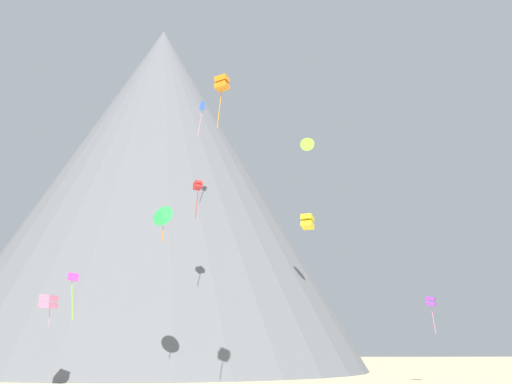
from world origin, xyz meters
TOP-DOWN VIEW (x-y plane):
  - rock_massif at (-15.07, 79.43)m, footprint 95.80×95.80m
  - kite_lime_high at (7.49, 52.43)m, footprint 1.93×0.91m
  - kite_orange_high at (-4.42, 27.06)m, footprint 1.54×1.51m
  - kite_green_mid at (-10.12, 36.64)m, footprint 2.45×1.93m
  - kite_magenta_low at (-16.88, 27.55)m, footprint 0.90×0.51m
  - kite_red_mid at (-6.74, 46.10)m, footprint 1.23×1.26m
  - kite_violet_low at (19.55, 42.77)m, footprint 1.37×1.34m
  - kite_blue_high at (-6.54, 53.71)m, footprint 0.96×0.55m
  - kite_black_mid at (-16.07, 58.76)m, footprint 1.45×1.37m
  - kite_yellow_mid at (2.73, 23.42)m, footprint 1.27×1.31m
  - kite_rainbow_low at (-12.70, 54.33)m, footprint 0.60×0.84m
  - kite_pink_low at (-21.56, 39.43)m, footprint 1.87×1.85m

SIDE VIEW (x-z plane):
  - kite_pink_low at x=-21.56m, z-range 6.79..9.98m
  - kite_violet_low at x=19.55m, z-range 6.69..10.84m
  - kite_magenta_low at x=-16.88m, z-range 6.98..11.04m
  - kite_rainbow_low at x=-12.70m, z-range 8.23..13.31m
  - kite_yellow_mid at x=2.73m, z-range 13.40..14.64m
  - kite_black_mid at x=-16.07m, z-range 13.02..16.68m
  - kite_green_mid at x=-10.12m, z-range 15.05..18.83m
  - kite_red_mid at x=-6.74m, z-range 20.15..24.68m
  - rock_massif at x=-15.07m, z-range -3.10..55.96m
  - kite_orange_high at x=-4.42m, z-range 25.00..30.13m
  - kite_lime_high at x=7.49m, z-range 28.91..30.80m
  - kite_blue_high at x=-6.54m, z-range 32.02..37.02m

